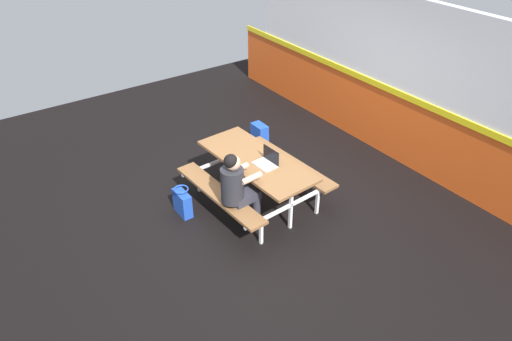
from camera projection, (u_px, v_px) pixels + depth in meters
name	position (u px, v px, depth m)	size (l,w,h in m)	color
ground_plane	(256.00, 202.00, 6.97)	(10.00, 10.00, 0.02)	black
accent_backdrop	(392.00, 82.00, 7.54)	(8.00, 0.14, 2.60)	#E55119
picnic_table_main	(256.00, 169.00, 6.66)	(1.90, 1.65, 0.74)	brown
student_nearer	(237.00, 186.00, 6.09)	(0.38, 0.53, 1.21)	#2D2D38
laptop_silver	(267.00, 161.00, 6.43)	(0.33, 0.24, 0.22)	silver
backpack_dark	(260.00, 136.00, 8.17)	(0.30, 0.22, 0.44)	#1E47B2
tote_bag_bright	(182.00, 202.00, 6.64)	(0.34, 0.21, 0.43)	#1E47B2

